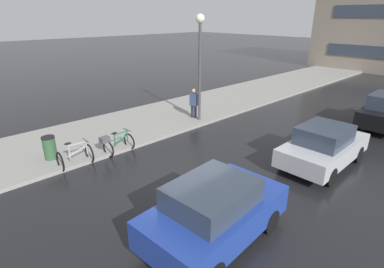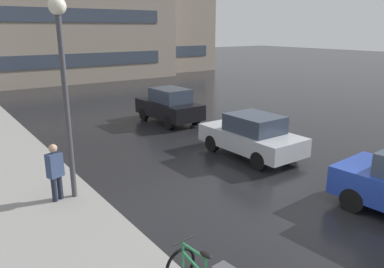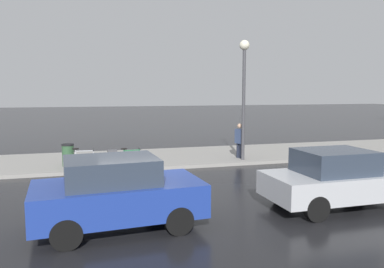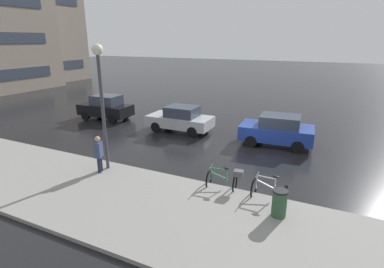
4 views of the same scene
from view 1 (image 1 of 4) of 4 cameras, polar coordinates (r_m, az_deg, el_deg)
ground_plane at (r=9.92m, az=-2.42°, el=-10.22°), size 140.00×140.00×0.00m
sidewalk_kerb at (r=20.49m, az=7.83°, el=6.88°), size 4.80×60.00×0.14m
bicycle_nearest at (r=11.82m, az=-21.34°, el=-4.01°), size 0.80×1.18×1.01m
bicycle_second at (r=12.34m, az=-14.33°, el=-1.69°), size 0.79×1.37×0.95m
car_blue at (r=7.48m, az=4.31°, el=-14.43°), size 2.19×3.91×1.65m
car_silver at (r=11.97m, az=23.77°, el=-2.11°), size 1.89×3.99×1.58m
pedestrian at (r=15.82m, az=0.35°, el=5.99°), size 0.46×0.37×1.70m
streetlamp at (r=14.98m, az=1.52°, el=15.64°), size 0.43×0.43×5.31m
trash_bin at (r=12.54m, az=-25.43°, el=-2.65°), size 0.48×0.48×1.04m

